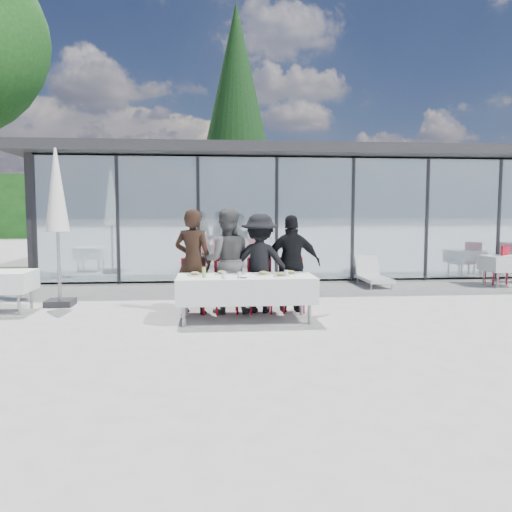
# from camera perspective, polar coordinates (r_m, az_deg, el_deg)

# --- Properties ---
(ground) EXTENTS (90.00, 90.00, 0.00)m
(ground) POSITION_cam_1_polar(r_m,az_deg,el_deg) (8.57, -1.01, -7.05)
(ground) COLOR #A39F9A
(ground) RESTS_ON ground
(pavilion) EXTENTS (14.80, 8.80, 3.44)m
(pavilion) POSITION_cam_1_polar(r_m,az_deg,el_deg) (16.74, 3.83, 6.21)
(pavilion) COLOR gray
(pavilion) RESTS_ON ground
(treeline) EXTENTS (62.50, 2.00, 4.40)m
(treeline) POSITION_cam_1_polar(r_m,az_deg,el_deg) (36.39, -7.40, 5.61)
(treeline) COLOR #133E14
(treeline) RESTS_ON ground
(dining_table) EXTENTS (2.26, 0.96, 0.75)m
(dining_table) POSITION_cam_1_polar(r_m,az_deg,el_deg) (8.25, -1.17, -3.74)
(dining_table) COLOR silver
(dining_table) RESTS_ON ground
(diner_a) EXTENTS (0.86, 0.86, 1.85)m
(diner_a) POSITION_cam_1_polar(r_m,az_deg,el_deg) (8.88, -7.21, -0.62)
(diner_a) COLOR black
(diner_a) RESTS_ON ground
(diner_chair_a) EXTENTS (0.44, 0.44, 0.97)m
(diner_chair_a) POSITION_cam_1_polar(r_m,az_deg,el_deg) (8.97, -7.17, -3.06)
(diner_chair_a) COLOR #B40C1D
(diner_chair_a) RESTS_ON ground
(diner_b) EXTENTS (0.93, 0.93, 1.86)m
(diner_b) POSITION_cam_1_polar(r_m,az_deg,el_deg) (8.88, -3.39, -0.57)
(diner_b) COLOR #515151
(diner_b) RESTS_ON ground
(diner_chair_b) EXTENTS (0.44, 0.44, 0.97)m
(diner_chair_b) POSITION_cam_1_polar(r_m,az_deg,el_deg) (8.97, -3.39, -3.03)
(diner_chair_b) COLOR #B40C1D
(diner_chair_b) RESTS_ON ground
(diner_c) EXTENTS (1.35, 1.35, 1.76)m
(diner_c) POSITION_cam_1_polar(r_m,az_deg,el_deg) (8.92, 0.47, -0.84)
(diner_c) COLOR black
(diner_c) RESTS_ON ground
(diner_chair_c) EXTENTS (0.44, 0.44, 0.97)m
(diner_chair_c) POSITION_cam_1_polar(r_m,az_deg,el_deg) (9.01, 0.43, -2.99)
(diner_chair_c) COLOR #B40C1D
(diner_chair_c) RESTS_ON ground
(diner_d) EXTENTS (1.07, 1.07, 1.75)m
(diner_d) POSITION_cam_1_polar(r_m,az_deg,el_deg) (9.00, 4.15, -0.87)
(diner_d) COLOR black
(diner_d) RESTS_ON ground
(diner_chair_d) EXTENTS (0.44, 0.44, 0.97)m
(diner_chair_d) POSITION_cam_1_polar(r_m,az_deg,el_deg) (9.09, 4.09, -2.94)
(diner_chair_d) COLOR #B40C1D
(diner_chair_d) RESTS_ON ground
(plate_a) EXTENTS (0.27, 0.27, 0.07)m
(plate_a) POSITION_cam_1_polar(r_m,az_deg,el_deg) (8.31, -6.99, -2.06)
(plate_a) COLOR silver
(plate_a) RESTS_ON dining_table
(plate_b) EXTENTS (0.27, 0.27, 0.07)m
(plate_b) POSITION_cam_1_polar(r_m,az_deg,el_deg) (8.42, -3.92, -1.94)
(plate_b) COLOR silver
(plate_b) RESTS_ON dining_table
(plate_c) EXTENTS (0.27, 0.27, 0.07)m
(plate_c) POSITION_cam_1_polar(r_m,az_deg,el_deg) (8.31, 0.85, -2.02)
(plate_c) COLOR silver
(plate_c) RESTS_ON dining_table
(plate_d) EXTENTS (0.27, 0.27, 0.07)m
(plate_d) POSITION_cam_1_polar(r_m,az_deg,el_deg) (8.43, 3.95, -1.93)
(plate_d) COLOR silver
(plate_d) RESTS_ON dining_table
(plate_extra) EXTENTS (0.27, 0.27, 0.07)m
(plate_extra) POSITION_cam_1_polar(r_m,az_deg,el_deg) (8.15, 2.89, -2.16)
(plate_extra) COLOR silver
(plate_extra) RESTS_ON dining_table
(juice_bottle) EXTENTS (0.06, 0.06, 0.17)m
(juice_bottle) POSITION_cam_1_polar(r_m,az_deg,el_deg) (8.06, -5.97, -1.85)
(juice_bottle) COLOR #8CBD4E
(juice_bottle) RESTS_ON dining_table
(drinking_glasses) EXTENTS (1.10, 0.28, 0.10)m
(drinking_glasses) POSITION_cam_1_polar(r_m,az_deg,el_deg) (7.97, -0.68, -2.14)
(drinking_glasses) COLOR silver
(drinking_glasses) RESTS_ON dining_table
(folded_eyeglasses) EXTENTS (0.14, 0.03, 0.01)m
(folded_eyeglasses) POSITION_cam_1_polar(r_m,az_deg,el_deg) (7.91, -1.57, -2.51)
(folded_eyeglasses) COLOR black
(folded_eyeglasses) RESTS_ON dining_table
(spare_table_left) EXTENTS (0.86, 0.86, 0.74)m
(spare_table_left) POSITION_cam_1_polar(r_m,az_deg,el_deg) (10.01, -26.56, -2.62)
(spare_table_left) COLOR silver
(spare_table_left) RESTS_ON ground
(spare_table_right) EXTENTS (0.86, 0.86, 0.74)m
(spare_table_right) POSITION_cam_1_polar(r_m,az_deg,el_deg) (13.50, 26.38, -0.77)
(spare_table_right) COLOR silver
(spare_table_right) RESTS_ON ground
(spare_chair_b) EXTENTS (0.62, 0.62, 0.97)m
(spare_chair_b) POSITION_cam_1_polar(r_m,az_deg,el_deg) (13.76, 26.14, -0.73)
(spare_chair_b) COLOR #B40C1D
(spare_chair_b) RESTS_ON ground
(market_umbrella) EXTENTS (0.50, 0.50, 3.00)m
(market_umbrella) POSITION_cam_1_polar(r_m,az_deg,el_deg) (10.20, -21.81, 5.84)
(market_umbrella) COLOR black
(market_umbrella) RESTS_ON ground
(lounger) EXTENTS (0.62, 1.34, 0.72)m
(lounger) POSITION_cam_1_polar(r_m,az_deg,el_deg) (12.66, 13.11, -2.08)
(lounger) COLOR white
(lounger) RESTS_ON ground
(conifer_tree) EXTENTS (4.00, 4.00, 10.50)m
(conifer_tree) POSITION_cam_1_polar(r_m,az_deg,el_deg) (21.80, -2.26, 16.10)
(conifer_tree) COLOR #382316
(conifer_tree) RESTS_ON ground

